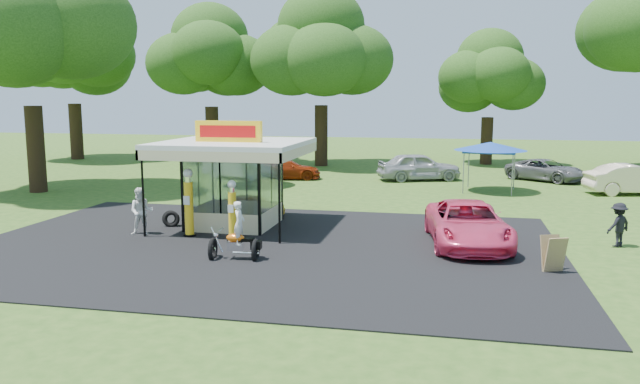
# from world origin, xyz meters

# --- Properties ---
(ground) EXTENTS (120.00, 120.00, 0.00)m
(ground) POSITION_xyz_m (0.00, 0.00, 0.00)
(ground) COLOR #2C5019
(ground) RESTS_ON ground
(asphalt_apron) EXTENTS (20.00, 14.00, 0.04)m
(asphalt_apron) POSITION_xyz_m (0.00, 2.00, 0.02)
(asphalt_apron) COLOR black
(asphalt_apron) RESTS_ON ground
(gas_station_kiosk) EXTENTS (5.40, 5.40, 4.18)m
(gas_station_kiosk) POSITION_xyz_m (-2.00, 4.99, 1.78)
(gas_station_kiosk) COLOR white
(gas_station_kiosk) RESTS_ON ground
(gas_pump_left) EXTENTS (0.47, 0.47, 2.52)m
(gas_pump_left) POSITION_xyz_m (-2.99, 2.89, 1.21)
(gas_pump_left) COLOR black
(gas_pump_left) RESTS_ON ground
(gas_pump_right) EXTENTS (0.41, 0.41, 2.20)m
(gas_pump_right) POSITION_xyz_m (-1.19, 2.52, 1.05)
(gas_pump_right) COLOR black
(gas_pump_right) RESTS_ON ground
(motorcycle) EXTENTS (1.68, 0.93, 1.94)m
(motorcycle) POSITION_xyz_m (-0.16, 0.16, 0.76)
(motorcycle) COLOR black
(motorcycle) RESTS_ON ground
(spare_tires) EXTENTS (0.82, 0.59, 0.67)m
(spare_tires) POSITION_xyz_m (-4.43, 4.37, 0.32)
(spare_tires) COLOR black
(spare_tires) RESTS_ON ground
(a_frame_sign) EXTENTS (0.66, 0.74, 1.08)m
(a_frame_sign) POSITION_xyz_m (9.29, 0.76, 0.55)
(a_frame_sign) COLOR #593819
(a_frame_sign) RESTS_ON ground
(kiosk_car) EXTENTS (2.82, 1.13, 0.96)m
(kiosk_car) POSITION_xyz_m (-2.00, 7.20, 0.48)
(kiosk_car) COLOR yellow
(kiosk_car) RESTS_ON ground
(pink_sedan) EXTENTS (3.22, 5.72, 1.51)m
(pink_sedan) POSITION_xyz_m (6.91, 3.65, 0.75)
(pink_sedan) COLOR #E93F6C
(pink_sedan) RESTS_ON ground
(spectator_west) EXTENTS (1.04, 0.92, 1.78)m
(spectator_west) POSITION_xyz_m (-4.83, 2.80, 0.89)
(spectator_west) COLOR white
(spectator_west) RESTS_ON ground
(spectator_east_a) EXTENTS (1.12, 1.06, 1.52)m
(spectator_east_a) POSITION_xyz_m (11.94, 4.61, 0.76)
(spectator_east_a) COLOR black
(spectator_east_a) RESTS_ON ground
(bg_car_a) EXTENTS (5.02, 2.79, 1.57)m
(bg_car_a) POSITION_xyz_m (-6.61, 18.80, 0.78)
(bg_car_a) COLOR white
(bg_car_a) RESTS_ON ground
(bg_car_b) EXTENTS (4.66, 2.71, 1.27)m
(bg_car_b) POSITION_xyz_m (-3.83, 19.22, 0.63)
(bg_car_b) COLOR #93290B
(bg_car_b) RESTS_ON ground
(bg_car_c) EXTENTS (5.39, 3.60, 1.70)m
(bg_car_c) POSITION_xyz_m (4.31, 20.42, 0.85)
(bg_car_c) COLOR #9E9EA3
(bg_car_c) RESTS_ON ground
(bg_car_d) EXTENTS (5.09, 4.58, 1.31)m
(bg_car_d) POSITION_xyz_m (11.88, 21.82, 0.66)
(bg_car_d) COLOR #5D5D60
(bg_car_d) RESTS_ON ground
(bg_car_e) EXTENTS (5.05, 2.62, 1.59)m
(bg_car_e) POSITION_xyz_m (15.63, 17.14, 0.79)
(bg_car_e) COLOR beige
(bg_car_e) RESTS_ON ground
(tent_west) EXTENTS (4.21, 4.21, 2.94)m
(tent_west) POSITION_xyz_m (-5.49, 16.04, 2.66)
(tent_west) COLOR gray
(tent_west) RESTS_ON ground
(tent_east) EXTENTS (3.84, 3.84, 2.68)m
(tent_east) POSITION_xyz_m (8.28, 16.62, 2.43)
(tent_east) COLOR gray
(tent_east) RESTS_ON ground
(oak_far_a) EXTENTS (10.68, 10.68, 12.66)m
(oak_far_a) POSITION_xyz_m (-23.88, 27.83, 8.06)
(oak_far_a) COLOR black
(oak_far_a) RESTS_ON ground
(oak_far_b) EXTENTS (10.00, 10.00, 11.93)m
(oak_far_b) POSITION_xyz_m (-12.24, 28.29, 7.61)
(oak_far_b) COLOR black
(oak_far_b) RESTS_ON ground
(oak_far_c) EXTENTS (10.71, 10.71, 12.62)m
(oak_far_c) POSITION_xyz_m (-3.25, 27.21, 8.01)
(oak_far_c) COLOR black
(oak_far_c) RESTS_ON ground
(oak_far_d) EXTENTS (8.28, 8.28, 9.85)m
(oak_far_d) POSITION_xyz_m (8.77, 30.81, 6.28)
(oak_far_d) COLOR black
(oak_far_d) RESTS_ON ground
(oak_near) EXTENTS (11.82, 11.82, 13.61)m
(oak_near) POSITION_xyz_m (-15.48, 11.40, 8.53)
(oak_near) COLOR black
(oak_near) RESTS_ON ground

